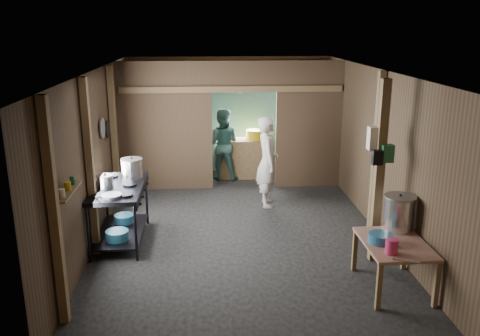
{
  "coord_description": "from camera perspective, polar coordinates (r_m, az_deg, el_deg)",
  "views": [
    {
      "loc": [
        -0.53,
        -7.81,
        3.28
      ],
      "look_at": [
        0.0,
        -0.2,
        1.1
      ],
      "focal_mm": 37.72,
      "sensor_mm": 36.0,
      "label": 1
    }
  ],
  "objects": [
    {
      "name": "floor",
      "position": [
        8.49,
        -0.09,
        -6.78
      ],
      "size": [
        4.5,
        7.0,
        0.0
      ],
      "primitive_type": "cube",
      "color": "black",
      "rests_on": "ground"
    },
    {
      "name": "ceiling",
      "position": [
        7.86,
        -0.1,
        10.98
      ],
      "size": [
        4.5,
        7.0,
        0.0
      ],
      "primitive_type": "cube",
      "color": "#2C2C2B",
      "rests_on": "ground"
    },
    {
      "name": "wall_back",
      "position": [
        11.5,
        -1.29,
        6.03
      ],
      "size": [
        4.5,
        0.0,
        2.6
      ],
      "primitive_type": "cube",
      "color": "#4A3923",
      "rests_on": "ground"
    },
    {
      "name": "wall_front",
      "position": [
        4.78,
        2.78,
        -8.59
      ],
      "size": [
        4.5,
        0.0,
        2.6
      ],
      "primitive_type": "cube",
      "color": "#4A3923",
      "rests_on": "ground"
    },
    {
      "name": "wall_left",
      "position": [
        8.24,
        -15.9,
        1.42
      ],
      "size": [
        0.0,
        7.0,
        2.6
      ],
      "primitive_type": "cube",
      "color": "#4A3923",
      "rests_on": "ground"
    },
    {
      "name": "wall_right",
      "position": [
        8.53,
        15.17,
        1.95
      ],
      "size": [
        0.0,
        7.0,
        2.6
      ],
      "primitive_type": "cube",
      "color": "#4A3923",
      "rests_on": "ground"
    },
    {
      "name": "partition_left",
      "position": [
        10.24,
        -8.38,
        4.62
      ],
      "size": [
        1.85,
        0.1,
        2.6
      ],
      "primitive_type": "cube",
      "color": "brown",
      "rests_on": "floor"
    },
    {
      "name": "partition_right",
      "position": [
        10.42,
        7.77,
        4.85
      ],
      "size": [
        1.35,
        0.1,
        2.6
      ],
      "primitive_type": "cube",
      "color": "brown",
      "rests_on": "floor"
    },
    {
      "name": "partition_header",
      "position": [
        10.09,
        0.48,
        10.37
      ],
      "size": [
        1.3,
        0.1,
        0.6
      ],
      "primitive_type": "cube",
      "color": "brown",
      "rests_on": "wall_back"
    },
    {
      "name": "turquoise_panel",
      "position": [
        11.45,
        -1.27,
        5.73
      ],
      "size": [
        4.4,
        0.06,
        2.5
      ],
      "primitive_type": "cube",
      "color": "#5DA8A4",
      "rests_on": "wall_back"
    },
    {
      "name": "back_counter",
      "position": [
        11.17,
        0.41,
        1.14
      ],
      "size": [
        1.2,
        0.5,
        0.85
      ],
      "primitive_type": "cube",
      "color": "olive",
      "rests_on": "floor"
    },
    {
      "name": "wall_clock",
      "position": [
        11.33,
        -0.0,
        8.95
      ],
      "size": [
        0.2,
        0.03,
        0.2
      ],
      "primitive_type": "cylinder",
      "rotation": [
        1.57,
        0.0,
        0.0
      ],
      "color": "white",
      "rests_on": "wall_back"
    },
    {
      "name": "post_left_a",
      "position": [
        5.82,
        -20.27,
        -5.01
      ],
      "size": [
        0.1,
        0.12,
        2.6
      ],
      "primitive_type": "cube",
      "color": "olive",
      "rests_on": "floor"
    },
    {
      "name": "post_left_b",
      "position": [
        7.47,
        -16.58,
        -0.11
      ],
      "size": [
        0.1,
        0.12,
        2.6
      ],
      "primitive_type": "cube",
      "color": "olive",
      "rests_on": "floor"
    },
    {
      "name": "post_left_c",
      "position": [
        9.38,
        -14.04,
        3.27
      ],
      "size": [
        0.1,
        0.12,
        2.6
      ],
      "primitive_type": "cube",
      "color": "olive",
      "rests_on": "floor"
    },
    {
      "name": "post_right",
      "position": [
        8.32,
        15.15,
        1.61
      ],
      "size": [
        0.1,
        0.12,
        2.6
      ],
      "primitive_type": "cube",
      "color": "olive",
      "rests_on": "floor"
    },
    {
      "name": "post_free",
      "position": [
        7.21,
        15.45,
        -0.59
      ],
      "size": [
        0.12,
        0.12,
        2.6
      ],
      "primitive_type": "cube",
      "color": "olive",
      "rests_on": "floor"
    },
    {
      "name": "cross_beam",
      "position": [
        10.05,
        -0.94,
        8.92
      ],
      "size": [
        4.4,
        0.12,
        0.12
      ],
      "primitive_type": "cube",
      "color": "olive",
      "rests_on": "wall_left"
    },
    {
      "name": "pan_lid_big",
      "position": [
        8.54,
        -15.29,
        4.37
      ],
      "size": [
        0.03,
        0.34,
        0.34
      ],
      "primitive_type": "cylinder",
      "rotation": [
        0.0,
        1.57,
        0.0
      ],
      "color": "gray",
      "rests_on": "wall_left"
    },
    {
      "name": "pan_lid_small",
      "position": [
        8.95,
        -14.77,
        4.26
      ],
      "size": [
        0.03,
        0.3,
        0.3
      ],
      "primitive_type": "cylinder",
      "rotation": [
        0.0,
        1.57,
        0.0
      ],
      "color": "black",
      "rests_on": "wall_left"
    },
    {
      "name": "wall_shelf",
      "position": [
        6.23,
        -18.86,
        -2.52
      ],
      "size": [
        0.14,
        0.8,
        0.03
      ],
      "primitive_type": "cube",
      "color": "olive",
      "rests_on": "wall_left"
    },
    {
      "name": "jar_white",
      "position": [
        5.98,
        -19.51,
        -2.68
      ],
      "size": [
        0.07,
        0.07,
        0.1
      ],
      "primitive_type": "cylinder",
      "color": "white",
      "rests_on": "wall_shelf"
    },
    {
      "name": "jar_yellow",
      "position": [
        6.21,
        -18.92,
        -1.95
      ],
      "size": [
        0.08,
        0.08,
        0.1
      ],
      "primitive_type": "cylinder",
      "color": "gold",
      "rests_on": "wall_shelf"
    },
    {
      "name": "jar_green",
      "position": [
        6.42,
        -18.44,
        -1.35
      ],
      "size": [
        0.06,
        0.06,
        0.1
      ],
      "primitive_type": "cylinder",
      "color": "#21683A",
      "rests_on": "wall_shelf"
    },
    {
      "name": "bag_white",
      "position": [
        7.15,
        15.15,
        3.27
      ],
      "size": [
        0.22,
        0.15,
        0.32
      ],
      "primitive_type": "cube",
      "color": "white",
      "rests_on": "post_free"
    },
    {
      "name": "bag_green",
      "position": [
        7.11,
        16.32,
        1.6
      ],
      "size": [
        0.16,
        0.12,
        0.24
      ],
      "primitive_type": "cube",
      "color": "#21683A",
      "rests_on": "post_free"
    },
    {
      "name": "bag_black",
      "position": [
        7.05,
        15.27,
        1.16
      ],
      "size": [
        0.14,
        0.1,
        0.2
      ],
      "primitive_type": "cube",
      "color": "black",
      "rests_on": "post_free"
    },
    {
      "name": "gas_range",
      "position": [
        8.04,
        -13.43,
        -5.08
      ],
      "size": [
        0.79,
        1.54,
        0.91
      ],
      "primitive_type": null,
      "color": "black",
      "rests_on": "floor"
    },
    {
      "name": "prep_table",
      "position": [
        6.85,
        16.91,
        -10.47
      ],
      "size": [
        0.78,
        1.07,
        0.63
      ],
      "primitive_type": null,
      "color": "tan",
      "rests_on": "floor"
    },
    {
      "name": "stove_pot_large",
      "position": [
        8.19,
        -12.12,
        -0.13
      ],
      "size": [
        0.41,
        0.41,
        0.35
      ],
      "primitive_type": null,
      "rotation": [
        0.0,
        0.0,
        -0.22
      ],
      "color": "silver",
      "rests_on": "gas_range"
    },
    {
      "name": "stove_pot_med",
      "position": [
        7.84,
        -14.98,
        -1.54
      ],
      "size": [
        0.3,
        0.3,
        0.22
      ],
      "primitive_type": null,
      "rotation": [
        0.0,
        0.0,
        0.28
      ],
      "color": "silver",
      "rests_on": "gas_range"
    },
    {
      "name": "frying_pan",
      "position": [
        7.39,
        -14.31,
        -3.07
      ],
      "size": [
        0.48,
        0.59,
        0.07
      ],
      "primitive_type": null,
      "rotation": [
        0.0,
        0.0,
        0.43
      ],
      "color": "gray",
      "rests_on": "gas_range"
    },
    {
      "name": "blue_tub_front",
      "position": [
        7.81,
        -13.72,
        -7.39
      ],
      "size": [
        0.34,
        0.34,
        0.14
      ],
      "primitive_type": "cylinder",
      "color": "#27698B",
      "rests_on": "gas_range"
    },
    {
      "name": "blue_tub_back",
      "position": [
        8.45,
        -12.96,
        -5.58
      ],
      "size": [
        0.32,
        0.32,
        0.13
      ],
      "primitive_type": "cylinder",
      "color": "#27698B",
      "rests_on": "gas_range"
    },
    {
      "name": "stock_pot",
      "position": [
        7.06,
        17.53,
        -4.91
      ],
      "size": [
        0.53,
        0.53,
        0.49
      ],
      "primitive_type": null,
      "rotation": [
        0.0,
        0.0,
        0.32
      ],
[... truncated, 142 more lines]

